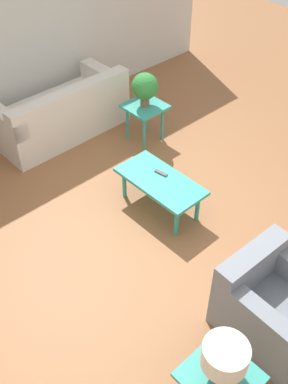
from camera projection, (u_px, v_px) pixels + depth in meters
ground_plane at (166, 224)px, 5.19m from camera, size 14.00×14.00×0.00m
wall_right at (8, 31)px, 5.96m from camera, size 0.12×7.20×2.70m
sofa at (61, 114)px, 6.37m from camera, size 0.92×1.89×0.82m
armchair at (271, 304)px, 4.01m from camera, size 0.90×0.84×0.78m
coffee_table at (160, 183)px, 5.14m from camera, size 1.06×0.52×0.43m
side_table_plant at (145, 111)px, 6.15m from camera, size 0.51×0.51×0.55m
side_table_lamp at (219, 381)px, 3.33m from camera, size 0.51×0.51×0.55m
potted_plant at (145, 87)px, 5.91m from camera, size 0.36×0.36×0.47m
table_lamp at (225, 358)px, 3.10m from camera, size 0.33×0.33×0.38m
remote_control at (161, 173)px, 5.18m from camera, size 0.16×0.07×0.02m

